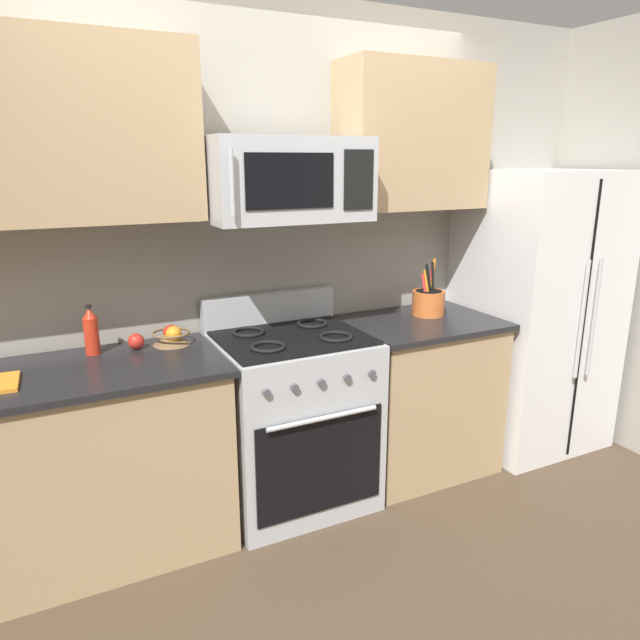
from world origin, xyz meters
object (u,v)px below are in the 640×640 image
(microwave, at_px, (287,179))
(bottle_hot_sauce, at_px, (91,332))
(range_oven, at_px, (293,418))
(refrigerator, at_px, (535,311))
(utensil_crock, at_px, (428,301))
(apple_loose, at_px, (136,341))
(fruit_basket, at_px, (171,336))

(microwave, bearing_deg, bottle_hot_sauce, 169.82)
(range_oven, relative_size, bottle_hot_sauce, 4.59)
(bottle_hot_sauce, bearing_deg, range_oven, -11.88)
(range_oven, xyz_separation_m, refrigerator, (1.67, -0.02, 0.39))
(range_oven, relative_size, utensil_crock, 3.31)
(utensil_crock, height_order, apple_loose, utensil_crock)
(refrigerator, bearing_deg, bottle_hot_sauce, 175.32)
(range_oven, xyz_separation_m, microwave, (-0.00, 0.03, 1.23))
(range_oven, height_order, utensil_crock, utensil_crock)
(refrigerator, height_order, bottle_hot_sauce, refrigerator)
(apple_loose, bearing_deg, bottle_hot_sauce, 175.30)
(range_oven, relative_size, refrigerator, 0.63)
(bottle_hot_sauce, bearing_deg, refrigerator, -4.68)
(range_oven, bearing_deg, refrigerator, -0.59)
(utensil_crock, height_order, fruit_basket, utensil_crock)
(range_oven, bearing_deg, bottle_hot_sauce, 168.12)
(microwave, distance_m, apple_loose, 1.06)
(utensil_crock, bearing_deg, bottle_hot_sauce, 176.34)
(range_oven, bearing_deg, microwave, 90.02)
(refrigerator, bearing_deg, fruit_basket, 175.06)
(fruit_basket, bearing_deg, bottle_hot_sauce, 176.98)
(refrigerator, height_order, apple_loose, refrigerator)
(range_oven, bearing_deg, utensil_crock, 4.91)
(refrigerator, bearing_deg, apple_loose, 175.33)
(range_oven, height_order, bottle_hot_sauce, bottle_hot_sauce)
(utensil_crock, bearing_deg, range_oven, -175.09)
(utensil_crock, relative_size, bottle_hot_sauce, 1.39)
(microwave, height_order, utensil_crock, microwave)
(microwave, height_order, fruit_basket, microwave)
(range_oven, distance_m, apple_loose, 0.89)
(range_oven, height_order, apple_loose, range_oven)
(utensil_crock, xyz_separation_m, fruit_basket, (-1.48, 0.10, -0.04))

